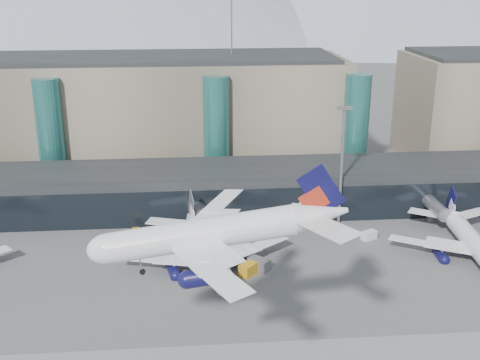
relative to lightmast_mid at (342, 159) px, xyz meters
name	(u,v)px	position (x,y,z in m)	size (l,w,h in m)	color
concourse	(198,190)	(-30.02, 9.73, -9.45)	(170.00, 27.00, 10.00)	black
terminal_main	(101,115)	(-55.00, 42.00, 1.03)	(130.00, 30.00, 31.00)	gray
teal_towers	(135,134)	(-44.99, 26.01, -0.41)	(116.40, 19.40, 46.00)	#266C66
lightmast_mid	(342,159)	(0.00, 0.00, 0.00)	(3.00, 1.20, 25.60)	slate
hero_jet	(227,224)	(-27.41, -52.96, 8.85)	(31.73, 32.53, 10.48)	white
jet_parked_mid	(204,240)	(-29.41, -15.62, -10.19)	(34.13, 34.72, 11.19)	white
jet_parked_right	(469,232)	(21.63, -15.69, -10.46)	(32.37, 31.98, 10.46)	white
veh_b	(136,232)	(-43.22, -2.95, -13.74)	(2.37, 1.46, 1.36)	#C78917
veh_c	(259,264)	(-19.68, -20.22, -13.32)	(3.95, 2.09, 2.20)	#535258
veh_d	(369,235)	(4.16, -8.83, -13.54)	(3.07, 1.64, 1.75)	silver
veh_h	(249,269)	(-21.59, -21.67, -13.35)	(3.86, 2.03, 2.13)	#C78917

